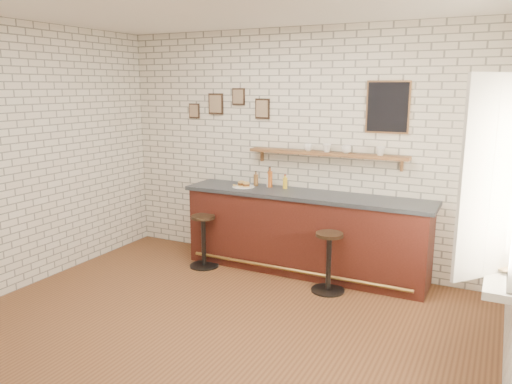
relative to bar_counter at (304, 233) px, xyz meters
The scene contains 21 objects.
ground 1.79m from the bar_counter, 97.35° to the right, with size 5.00×5.00×0.00m, color brown.
bar_counter is the anchor object (origin of this frame).
sandwich_plate 0.99m from the bar_counter, behind, with size 0.28×0.28×0.01m, color white.
ciabatta_sandwich 1.00m from the bar_counter, behind, with size 0.21×0.15×0.06m.
potato_chips 1.00m from the bar_counter, behind, with size 0.26×0.18×0.00m.
bitters_bottle_brown 0.95m from the bar_counter, 169.64° to the left, with size 0.06×0.06×0.20m.
bitters_bottle_white 0.82m from the bar_counter, 166.25° to the left, with size 0.06×0.06×0.22m.
bitters_bottle_amber 0.83m from the bar_counter, 165.88° to the left, with size 0.06×0.06×0.27m.
condiment_bottle_yellow 0.68m from the bar_counter, 157.45° to the left, with size 0.06×0.06×0.18m.
bar_stool_left 1.29m from the bar_counter, 161.43° to the right, with size 0.38×0.38×0.68m.
bar_stool_right 0.67m from the bar_counter, 43.72° to the right, with size 0.38×0.38×0.69m.
wall_shelf 1.01m from the bar_counter, 48.25° to the left, with size 2.00×0.18×0.18m.
shelf_cup_a 1.06m from the bar_counter, 103.36° to the left, with size 0.11×0.11×0.09m, color white.
shelf_cup_b 1.08m from the bar_counter, 46.22° to the left, with size 0.11×0.11×0.10m, color white.
shelf_cup_c 1.14m from the bar_counter, 24.81° to the left, with size 0.12×0.12×0.09m, color white.
shelf_cup_d 1.36m from the bar_counter, 13.42° to the left, with size 0.11×0.11×0.10m, color white.
back_wall_decor 1.56m from the bar_counter, 88.55° to the left, with size 2.96×0.02×0.56m.
window_sill 2.62m from the bar_counter, 32.68° to the right, with size 0.20×1.35×0.06m.
casement_window 2.80m from the bar_counter, 33.20° to the right, with size 0.40×1.30×1.56m.
book_lower 2.66m from the bar_counter, 34.45° to the right, with size 0.15×0.20×0.02m, color tan.
book_upper 2.66m from the bar_counter, 34.51° to the right, with size 0.17×0.24×0.02m, color tan.
Camera 1 is at (2.35, -3.87, 2.29)m, focal length 35.00 mm.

